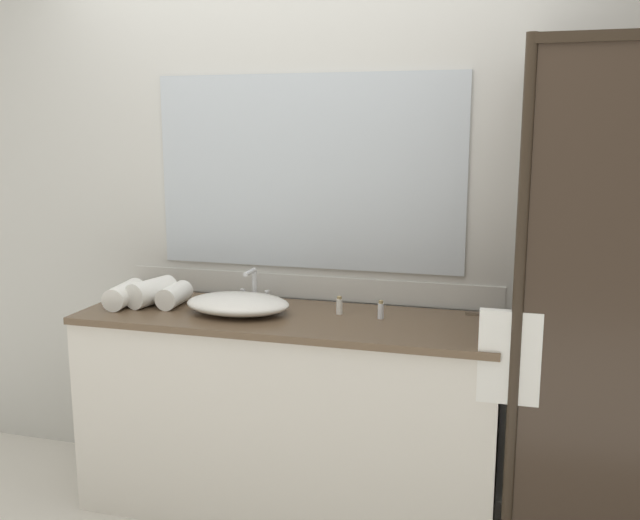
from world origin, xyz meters
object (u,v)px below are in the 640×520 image
at_px(amenity_bottle_lotion, 381,310).
at_px(rolled_towel_far_edge, 174,295).
at_px(rolled_towel_near_edge, 124,294).
at_px(faucet, 254,291).
at_px(rolled_towel_middle, 152,292).
at_px(sink_basin, 238,304).
at_px(amenity_bottle_conditioner, 339,306).

relative_size(amenity_bottle_lotion, rolled_towel_far_edge, 0.39).
bearing_deg(rolled_towel_near_edge, faucet, 20.82).
xyz_separation_m(rolled_towel_near_edge, rolled_towel_far_edge, (0.22, 0.06, -0.00)).
height_order(amenity_bottle_lotion, rolled_towel_near_edge, rolled_towel_near_edge).
height_order(amenity_bottle_lotion, rolled_towel_middle, rolled_towel_middle).
bearing_deg(rolled_towel_middle, amenity_bottle_lotion, 2.59).
relative_size(sink_basin, amenity_bottle_lotion, 5.88).
height_order(faucet, amenity_bottle_conditioner, faucet).
distance_m(amenity_bottle_lotion, rolled_towel_near_edge, 1.16).
relative_size(sink_basin, faucet, 2.70).
distance_m(sink_basin, amenity_bottle_lotion, 0.62).
xyz_separation_m(sink_basin, amenity_bottle_lotion, (0.61, 0.08, -0.00)).
bearing_deg(rolled_towel_middle, sink_basin, -4.69).
bearing_deg(amenity_bottle_lotion, rolled_towel_far_edge, -177.58).
bearing_deg(faucet, amenity_bottle_conditioner, -11.77).
bearing_deg(amenity_bottle_lotion, rolled_towel_near_edge, -175.27).
distance_m(sink_basin, rolled_towel_near_edge, 0.55).
bearing_deg(amenity_bottle_lotion, sink_basin, -172.28).
height_order(faucet, rolled_towel_near_edge, faucet).
relative_size(rolled_towel_middle, rolled_towel_far_edge, 1.15).
bearing_deg(amenity_bottle_lotion, faucet, 169.66).
bearing_deg(rolled_towel_middle, faucet, 20.06).
xyz_separation_m(sink_basin, rolled_towel_near_edge, (-0.55, -0.01, 0.01)).
relative_size(faucet, amenity_bottle_lotion, 2.18).
bearing_deg(rolled_towel_near_edge, sink_basin, 1.33).
height_order(faucet, amenity_bottle_lotion, faucet).
relative_size(rolled_towel_near_edge, rolled_towel_middle, 1.08).
distance_m(amenity_bottle_conditioner, rolled_towel_far_edge, 0.75).
bearing_deg(amenity_bottle_conditioner, amenity_bottle_lotion, -7.01).
xyz_separation_m(sink_basin, rolled_towel_far_edge, (-0.33, 0.04, 0.01)).
distance_m(faucet, amenity_bottle_lotion, 0.62).
xyz_separation_m(faucet, rolled_towel_far_edge, (-0.33, -0.15, -0.00)).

